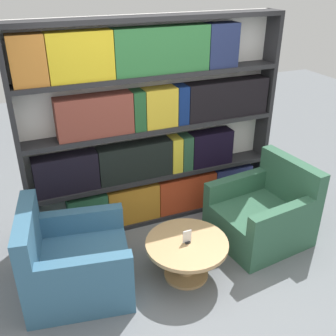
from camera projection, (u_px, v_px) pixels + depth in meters
name	position (u px, v px, depth m)	size (l,w,h in m)	color
ground_plane	(210.00, 294.00, 3.74)	(14.00, 14.00, 0.00)	slate
bookshelf	(153.00, 129.00, 4.39)	(2.94, 0.30, 2.36)	silver
armchair_left	(73.00, 264.00, 3.68)	(1.08, 1.02, 0.90)	#386684
armchair_right	(263.00, 215.00, 4.41)	(1.04, 0.98, 0.90)	#336047
coffee_table	(187.00, 252.00, 3.85)	(0.81, 0.81, 0.41)	tan
table_sign	(187.00, 237.00, 3.77)	(0.09, 0.06, 0.13)	black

